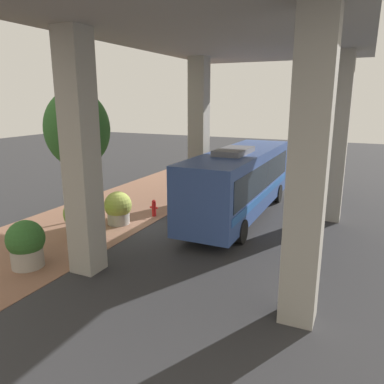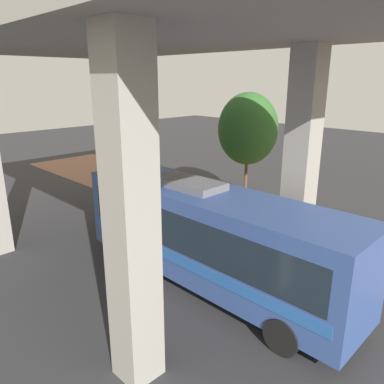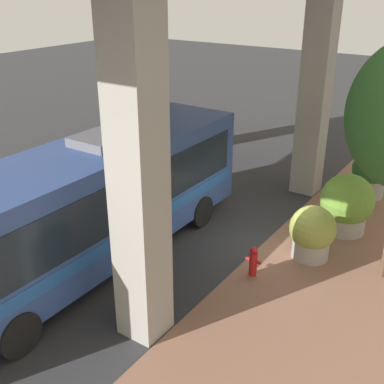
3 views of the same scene
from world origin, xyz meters
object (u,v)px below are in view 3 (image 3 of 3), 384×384
(planter_front, at_px, (370,174))
(planter_middle, at_px, (347,204))
(planter_back, at_px, (312,233))
(bus, at_px, (95,198))
(fire_hydrant, at_px, (253,261))

(planter_front, bearing_deg, planter_middle, 92.67)
(planter_back, bearing_deg, planter_middle, -98.05)
(planter_back, bearing_deg, bus, 35.74)
(planter_middle, relative_size, planter_back, 1.20)
(bus, bearing_deg, planter_middle, -132.75)
(planter_middle, bearing_deg, bus, 47.25)
(fire_hydrant, height_order, planter_front, planter_front)
(bus, distance_m, planter_back, 5.96)
(fire_hydrant, bearing_deg, bus, 24.04)
(planter_front, distance_m, planter_back, 5.14)
(planter_middle, height_order, planter_back, planter_middle)
(bus, xyz_separation_m, planter_front, (-4.89, -8.56, -1.05))
(bus, distance_m, planter_middle, 7.49)
(planter_middle, bearing_deg, planter_back, 81.95)
(planter_front, bearing_deg, planter_back, 88.41)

